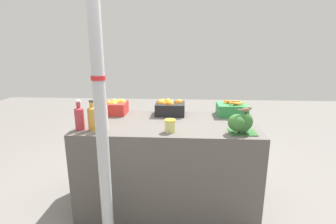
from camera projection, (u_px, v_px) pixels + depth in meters
name	position (u px, v px, depth m)	size (l,w,h in m)	color
ground_plane	(168.00, 200.00, 2.71)	(10.00, 10.00, 0.00)	slate
market_table	(168.00, 163.00, 2.60)	(1.65, 0.85, 0.84)	#56514C
support_pole	(99.00, 86.00, 1.76)	(0.10, 0.10, 2.59)	#B7BABF
apple_crate	(113.00, 107.00, 2.77)	(0.30, 0.25, 0.16)	red
orange_crate	(170.00, 107.00, 2.74)	(0.30, 0.25, 0.16)	black
carrot_crate	(232.00, 109.00, 2.70)	(0.30, 0.25, 0.16)	#2D8442
broccoli_pile	(241.00, 124.00, 2.16)	(0.24, 0.19, 0.18)	#2D602D
juice_bottle_ruby	(79.00, 118.00, 2.24)	(0.08, 0.08, 0.26)	#B2333D
juice_bottle_amber	(92.00, 117.00, 2.24)	(0.08, 0.08, 0.26)	gold
juice_bottle_cloudy	(104.00, 116.00, 2.23)	(0.07, 0.07, 0.29)	beige
pickle_jar	(170.00, 126.00, 2.21)	(0.09, 0.09, 0.11)	#D1CC75
sparrow_bird	(246.00, 110.00, 2.14)	(0.13, 0.06, 0.05)	#4C3D2D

